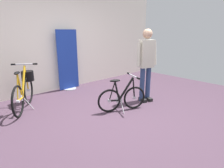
# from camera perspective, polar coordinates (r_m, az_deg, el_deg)

# --- Properties ---
(ground_plane) EXTENTS (7.43, 7.43, 0.00)m
(ground_plane) POSITION_cam_1_polar(r_m,az_deg,el_deg) (3.71, 2.84, -9.56)
(ground_plane) COLOR #473342
(back_wall) EXTENTS (7.43, 0.10, 2.68)m
(back_wall) POSITION_cam_1_polar(r_m,az_deg,el_deg) (5.36, -16.38, 12.61)
(back_wall) COLOR silver
(back_wall) RESTS_ON ground_plane
(floor_banner_stand) EXTENTS (0.60, 0.36, 1.62)m
(floor_banner_stand) POSITION_cam_1_polar(r_m,az_deg,el_deg) (5.30, -13.13, 6.06)
(floor_banner_stand) COLOR #B7B7BC
(floor_banner_stand) RESTS_ON ground_plane
(folding_bike_foreground) EXTENTS (0.97, 0.56, 0.74)m
(folding_bike_foreground) POSITION_cam_1_polar(r_m,az_deg,el_deg) (3.84, 3.05, -3.97)
(folding_bike_foreground) COLOR black
(folding_bike_foreground) RESTS_ON ground_plane
(display_bike_left) EXTENTS (0.81, 1.12, 0.92)m
(display_bike_left) POSITION_cam_1_polar(r_m,az_deg,el_deg) (4.36, -24.91, -1.08)
(display_bike_left) COLOR black
(display_bike_left) RESTS_ON ground_plane
(visitor_near_wall) EXTENTS (0.51, 0.35, 1.63)m
(visitor_near_wall) POSITION_cam_1_polar(r_m,az_deg,el_deg) (4.32, 10.32, 6.82)
(visitor_near_wall) COLOR navy
(visitor_near_wall) RESTS_ON ground_plane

